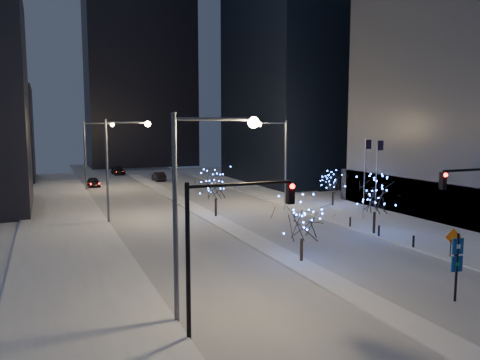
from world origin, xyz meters
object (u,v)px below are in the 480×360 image
street_lamp_w_far (92,146)px  car_far (118,171)px  holiday_tree_plaza_far (333,182)px  wayfinding_sign (457,260)px  car_mid (159,177)px  holiday_tree_plaza_near (375,196)px  holiday_tree_median_far (216,185)px  traffic_signal_west (222,231)px  street_lamp_w_near (197,187)px  holiday_tree_median_near (302,219)px  street_lamp_w_mid (118,156)px  street_lamp_east (279,151)px  construction_sign (453,240)px  car_near (94,182)px

street_lamp_w_far → car_far: (6.48, 20.36, -5.77)m
holiday_tree_plaza_far → wayfinding_sign: 29.65m
car_mid → car_far: 13.92m
holiday_tree_plaza_near → wayfinding_sign: (-6.02, -14.20, -1.13)m
car_far → wayfinding_sign: size_ratio=1.34×
holiday_tree_median_far → car_far: bearing=93.6°
holiday_tree_plaza_far → traffic_signal_west: bearing=-132.0°
street_lamp_w_far → street_lamp_w_near: bearing=-90.0°
street_lamp_w_near → traffic_signal_west: 2.70m
holiday_tree_median_near → car_far: bearing=92.6°
street_lamp_w_far → holiday_tree_median_near: (9.44, -43.77, -3.45)m
street_lamp_w_mid → street_lamp_east: size_ratio=1.00×
car_mid → holiday_tree_median_far: bearing=86.7°
car_far → holiday_tree_median_far: (2.95, -46.85, 2.66)m
street_lamp_w_far → holiday_tree_plaza_near: 43.68m
traffic_signal_west → holiday_tree_plaza_near: size_ratio=1.39×
street_lamp_w_near → street_lamp_east: bearing=55.8°
street_lamp_east → car_mid: (-7.66, 29.32, -5.70)m
holiday_tree_plaza_far → street_lamp_east: bearing=145.5°
car_far → construction_sign: (13.41, -67.38, 0.64)m
wayfinding_sign → construction_sign: wayfinding_sign is taller
holiday_tree_plaza_far → construction_sign: (-4.37, -21.42, -1.49)m
car_near → holiday_tree_median_near: holiday_tree_median_near is taller
holiday_tree_median_near → construction_sign: bearing=-17.3°
street_lamp_w_near → holiday_tree_plaza_far: size_ratio=2.44×
street_lamp_w_mid → street_lamp_w_far: same height
holiday_tree_median_near → holiday_tree_plaza_near: 11.09m
holiday_tree_median_near → holiday_tree_median_far: holiday_tree_median_far is taller
traffic_signal_west → wayfinding_sign: traffic_signal_west is taller
car_mid → construction_sign: bearing=98.9°
street_lamp_w_far → street_lamp_east: bearing=-49.2°
wayfinding_sign → construction_sign: 9.00m
car_far → construction_sign: bearing=-81.2°
street_lamp_w_near → holiday_tree_median_far: 25.53m
street_lamp_w_far → construction_sign: 51.31m
street_lamp_east → traffic_signal_west: 35.30m
street_lamp_w_far → holiday_tree_median_near: street_lamp_w_far is taller
holiday_tree_plaza_near → wayfinding_sign: holiday_tree_plaza_near is taller
car_near → holiday_tree_median_far: size_ratio=0.86×
traffic_signal_west → construction_sign: bearing=14.4°
construction_sign → holiday_tree_plaza_near: bearing=109.0°
street_lamp_east → holiday_tree_median_near: size_ratio=2.11×
holiday_tree_median_near → holiday_tree_plaza_near: holiday_tree_plaza_near is taller
car_far → holiday_tree_median_far: holiday_tree_median_far is taller
street_lamp_w_far → car_near: (0.35, 3.79, -5.78)m
street_lamp_w_near → holiday_tree_plaza_near: (19.44, 11.00, -3.08)m
street_lamp_w_mid → holiday_tree_median_near: 21.29m
street_lamp_w_mid → holiday_tree_median_far: bearing=-9.0°
street_lamp_east → wayfinding_sign: street_lamp_east is taller
car_near → holiday_tree_plaza_far: holiday_tree_plaza_far is taller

